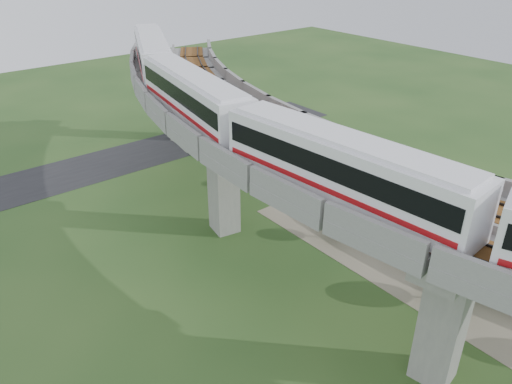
{
  "coord_description": "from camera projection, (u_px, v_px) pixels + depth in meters",
  "views": [
    {
      "loc": [
        -20.31,
        -20.28,
        23.24
      ],
      "look_at": [
        -1.55,
        3.01,
        7.5
      ],
      "focal_mm": 35.0,
      "sensor_mm": 36.0,
      "label": 1
    }
  ],
  "objects": [
    {
      "name": "ground",
      "position": [
        299.0,
        292.0,
        36.07
      ],
      "size": [
        160.0,
        160.0,
        0.0
      ],
      "primitive_type": "plane",
      "color": "#24481C",
      "rests_on": "ground"
    },
    {
      "name": "dirt_lot",
      "position": [
        435.0,
        238.0,
        42.45
      ],
      "size": [
        18.0,
        26.0,
        0.04
      ],
      "primitive_type": "cube",
      "color": "#7F745C",
      "rests_on": "ground"
    },
    {
      "name": "asphalt_road",
      "position": [
        118.0,
        160.0,
        56.74
      ],
      "size": [
        60.0,
        8.0,
        0.03
      ],
      "primitive_type": "cube",
      "color": "#232326",
      "rests_on": "ground"
    },
    {
      "name": "viaduct",
      "position": [
        345.0,
        165.0,
        33.99
      ],
      "size": [
        19.58,
        73.98,
        11.4
      ],
      "color": "#99968E",
      "rests_on": "ground"
    },
    {
      "name": "metro_train",
      "position": [
        288.0,
        122.0,
        32.02
      ],
      "size": [
        11.6,
        61.3,
        3.64
      ],
      "color": "white",
      "rests_on": "ground"
    },
    {
      "name": "fence",
      "position": [
        385.0,
        238.0,
        41.13
      ],
      "size": [
        3.87,
        38.73,
        1.5
      ],
      "color": "#2D382D",
      "rests_on": "ground"
    },
    {
      "name": "tree_0",
      "position": [
        239.0,
        143.0,
        56.94
      ],
      "size": [
        2.33,
        2.33,
        2.65
      ],
      "color": "#382314",
      "rests_on": "ground"
    },
    {
      "name": "tree_1",
      "position": [
        255.0,
        172.0,
        50.35
      ],
      "size": [
        2.04,
        2.04,
        2.42
      ],
      "color": "#382314",
      "rests_on": "ground"
    },
    {
      "name": "tree_2",
      "position": [
        334.0,
        218.0,
        41.52
      ],
      "size": [
        1.96,
        1.96,
        2.86
      ],
      "color": "#382314",
      "rests_on": "ground"
    },
    {
      "name": "tree_3",
      "position": [
        449.0,
        272.0,
        34.27
      ],
      "size": [
        2.87,
        2.87,
        3.61
      ],
      "color": "#382314",
      "rests_on": "ground"
    },
    {
      "name": "car_red",
      "position": [
        445.0,
        233.0,
        42.03
      ],
      "size": [
        3.38,
        3.37,
        1.17
      ],
      "primitive_type": "imported",
      "rotation": [
        0.0,
        0.0,
        -0.79
      ],
      "color": "maroon",
      "rests_on": "dirt_lot"
    },
    {
      "name": "car_dark",
      "position": [
        382.0,
        216.0,
        44.67
      ],
      "size": [
        3.9,
        2.55,
        1.05
      ],
      "primitive_type": "imported",
      "rotation": [
        0.0,
        0.0,
        1.9
      ],
      "color": "black",
      "rests_on": "dirt_lot"
    }
  ]
}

